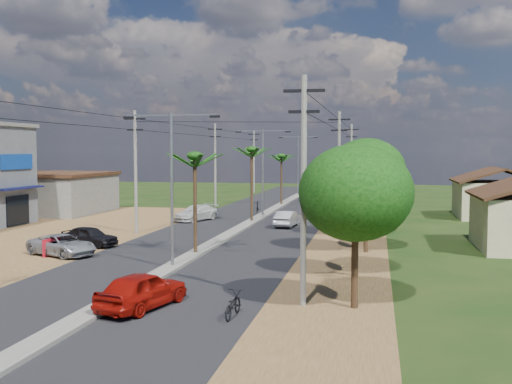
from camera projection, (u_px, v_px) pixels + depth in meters
ground at (172, 269)px, 30.89m from camera, size 160.00×160.00×0.00m
road at (238, 230)px, 45.55m from camera, size 12.00×110.00×0.04m
median at (247, 225)px, 48.48m from camera, size 1.00×90.00×0.18m
dirt_lot_west at (6, 238)px, 41.67m from camera, size 18.00×46.00×0.04m
dirt_shoulder_east at (351, 234)px, 43.88m from camera, size 5.00×90.00×0.03m
low_shed at (50, 193)px, 58.36m from camera, size 10.40×10.40×3.95m
house_east_far at (497, 192)px, 53.96m from camera, size 7.60×7.50×4.60m
tree_east_a at (356, 193)px, 22.83m from camera, size 4.40×4.40×6.37m
tree_east_b at (356, 192)px, 28.76m from camera, size 4.00×4.00×5.83m
tree_east_c at (367, 171)px, 35.48m from camera, size 4.60×4.60×6.83m
tree_east_d at (364, 175)px, 42.42m from camera, size 4.20×4.20×6.13m
tree_east_e at (368, 163)px, 50.15m from camera, size 4.80×4.80×7.14m
tree_east_f at (365, 173)px, 58.14m from camera, size 3.80×3.80×5.52m
tree_east_g at (372, 158)px, 65.75m from camera, size 5.00×5.00×7.38m
tree_east_h at (370, 162)px, 73.67m from camera, size 4.40×4.40×6.52m
palm_median_near at (195, 160)px, 34.41m from camera, size 2.00×2.00×6.15m
palm_median_mid at (252, 153)px, 50.03m from camera, size 2.00×2.00×6.55m
palm_median_far at (281, 158)px, 65.72m from camera, size 2.00×2.00×5.85m
streetlight_near at (172, 176)px, 30.55m from camera, size 5.10×0.18×8.00m
streetlight_mid at (263, 165)px, 55.00m from camera, size 5.10×0.18×8.00m
streetlight_far at (298, 160)px, 79.45m from camera, size 5.10×0.18×8.00m
utility_pole_w_b at (136, 169)px, 43.67m from camera, size 1.60×0.24×9.00m
utility_pole_w_c at (215, 163)px, 65.18m from camera, size 1.60×0.24×9.00m
utility_pole_w_d at (254, 160)px, 85.72m from camera, size 1.60×0.24×9.00m
utility_pole_e_a at (304, 185)px, 23.21m from camera, size 1.60×0.24×9.00m
utility_pole_e_b at (339, 168)px, 44.72m from camera, size 1.60×0.24×9.00m
utility_pole_e_c at (351, 163)px, 66.23m from camera, size 1.60×0.24×9.00m
car_red_near at (142, 291)px, 22.97m from camera, size 2.76×4.55×1.45m
car_silver_mid at (287, 219)px, 47.61m from camera, size 1.70×3.98×1.28m
car_white_far at (196, 213)px, 51.72m from camera, size 3.43×4.95×1.33m
car_parked_silver at (62, 246)px, 34.55m from camera, size 4.81×3.48×1.22m
car_parked_dark at (89, 237)px, 37.84m from camera, size 4.03×2.32×1.29m
moto_rider_east at (233, 306)px, 21.77m from camera, size 0.71×1.81×0.93m
moto_rider_west_a at (195, 216)px, 51.33m from camera, size 0.82×1.93×0.99m
moto_rider_west_b at (257, 207)px, 58.95m from camera, size 0.75×1.86×1.09m
roadside_sign at (52, 248)px, 34.38m from camera, size 0.48×1.23×1.06m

